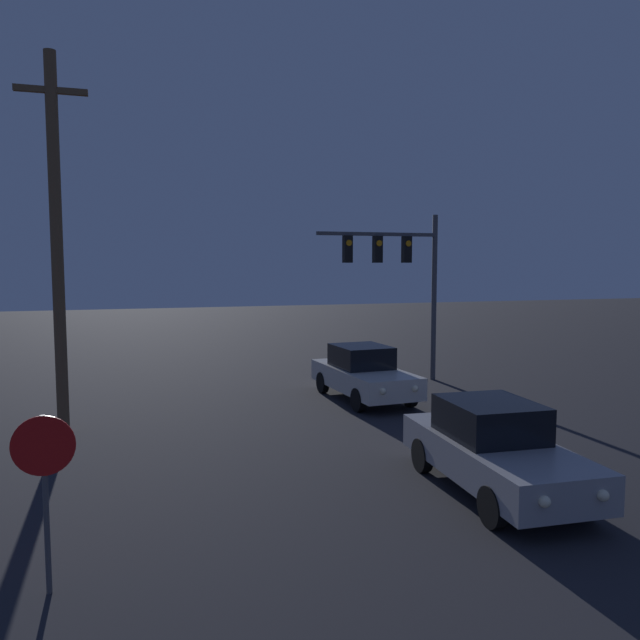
% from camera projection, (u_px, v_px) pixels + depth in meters
% --- Properties ---
extents(car_near, '(2.02, 4.54, 1.62)m').
position_uv_depth(car_near, '(494.00, 448.00, 11.17)').
color(car_near, '#99999E').
rests_on(car_near, ground_plane).
extents(car_far, '(2.04, 4.55, 1.62)m').
position_uv_depth(car_far, '(363.00, 373.00, 18.79)').
color(car_far, beige).
rests_on(car_far, ground_plane).
extents(traffic_signal_mast, '(4.40, 0.30, 5.77)m').
position_uv_depth(traffic_signal_mast, '(401.00, 267.00, 21.31)').
color(traffic_signal_mast, '#4C4C51').
rests_on(traffic_signal_mast, ground_plane).
extents(stop_sign, '(0.75, 0.07, 2.26)m').
position_uv_depth(stop_sign, '(44.00, 470.00, 7.62)').
color(stop_sign, '#4C4C51').
rests_on(stop_sign, ground_plane).
extents(utility_pole, '(1.61, 0.28, 8.98)m').
position_uv_depth(utility_pole, '(57.00, 240.00, 14.69)').
color(utility_pole, brown).
rests_on(utility_pole, ground_plane).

